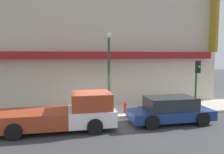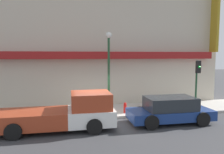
{
  "view_description": "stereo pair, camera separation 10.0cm",
  "coord_description": "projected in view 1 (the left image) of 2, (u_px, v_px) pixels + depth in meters",
  "views": [
    {
      "loc": [
        -1.64,
        -12.19,
        3.7
      ],
      "look_at": [
        1.13,
        1.29,
        2.35
      ],
      "focal_mm": 35.0,
      "sensor_mm": 36.0,
      "label": 1
    },
    {
      "loc": [
        -1.54,
        -12.21,
        3.7
      ],
      "look_at": [
        1.13,
        1.29,
        2.35
      ],
      "focal_mm": 35.0,
      "sensor_mm": 36.0,
      "label": 2
    }
  ],
  "objects": [
    {
      "name": "parked_car",
      "position": [
        170.0,
        110.0,
        12.04
      ],
      "size": [
        4.59,
        2.05,
        1.44
      ],
      "rotation": [
        0.0,
        0.0,
        0.01
      ],
      "color": "navy",
      "rests_on": "ground"
    },
    {
      "name": "street_lamp",
      "position": [
        109.0,
        62.0,
        13.21
      ],
      "size": [
        0.36,
        0.36,
        4.96
      ],
      "color": "#1E4728",
      "rests_on": "sidewalk"
    },
    {
      "name": "fire_hydrant",
      "position": [
        125.0,
        108.0,
        13.53
      ],
      "size": [
        0.2,
        0.2,
        0.67
      ],
      "color": "red",
      "rests_on": "sidewalk"
    },
    {
      "name": "ground_plane",
      "position": [
        97.0,
        120.0,
        12.58
      ],
      "size": [
        80.0,
        80.0,
        0.0
      ],
      "primitive_type": "plane",
      "color": "#38383A"
    },
    {
      "name": "sidewalk",
      "position": [
        94.0,
        112.0,
        14.14
      ],
      "size": [
        36.0,
        3.22,
        0.15
      ],
      "color": "#B7B2A8",
      "rests_on": "ground"
    },
    {
      "name": "traffic_light",
      "position": [
        197.0,
        76.0,
        14.2
      ],
      "size": [
        0.28,
        0.42,
        3.23
      ],
      "color": "#1E4728",
      "rests_on": "sidewalk"
    },
    {
      "name": "pickup_truck",
      "position": [
        65.0,
        114.0,
        10.9
      ],
      "size": [
        5.76,
        2.21,
        1.84
      ],
      "rotation": [
        0.0,
        0.0,
        -0.01
      ],
      "color": "white",
      "rests_on": "ground"
    },
    {
      "name": "building",
      "position": [
        89.0,
        37.0,
        16.66
      ],
      "size": [
        19.8,
        3.8,
        11.47
      ],
      "color": "#BCB29E",
      "rests_on": "ground"
    }
  ]
}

